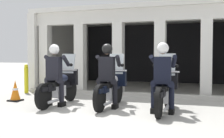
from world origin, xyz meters
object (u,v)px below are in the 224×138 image
at_px(police_officer_left, 55,70).
at_px(motorcycle_center, 111,87).
at_px(motorcycle_right, 164,90).
at_px(traffic_cone_flank, 15,91).
at_px(police_officer_right, 163,72).
at_px(bollard_kerbside, 26,79).
at_px(motorcycle_left, 60,86).
at_px(police_officer_center, 107,70).

relative_size(police_officer_left, motorcycle_center, 0.78).
height_order(motorcycle_right, traffic_cone_flank, motorcycle_right).
bearing_deg(police_officer_right, motorcycle_center, 168.50).
xyz_separation_m(motorcycle_right, police_officer_right, (-0.00, -0.28, 0.44)).
xyz_separation_m(police_officer_left, bollard_kerbside, (-2.24, 1.95, -0.44)).
bearing_deg(motorcycle_center, motorcycle_right, -0.68).
bearing_deg(motorcycle_left, police_officer_right, -4.31).
distance_m(motorcycle_center, police_officer_center, 0.52).
distance_m(motorcycle_left, traffic_cone_flank, 1.51).
bearing_deg(police_officer_left, motorcycle_left, 92.70).
xyz_separation_m(police_officer_right, bollard_kerbside, (-5.00, 2.01, -0.44)).
height_order(police_officer_center, bollard_kerbside, police_officer_center).
distance_m(motorcycle_center, traffic_cone_flank, 2.88).
distance_m(police_officer_center, bollard_kerbside, 4.07).
height_order(police_officer_center, traffic_cone_flank, police_officer_center).
relative_size(police_officer_left, motorcycle_right, 0.78).
bearing_deg(police_officer_right, bollard_kerbside, 166.15).
relative_size(police_officer_left, police_officer_right, 1.00).
bearing_deg(motorcycle_left, bollard_kerbside, 146.47).
bearing_deg(police_officer_center, motorcycle_center, 97.56).
distance_m(motorcycle_left, police_officer_center, 1.45).
height_order(motorcycle_left, police_officer_center, police_officer_center).
bearing_deg(police_officer_right, police_officer_center, 179.58).
relative_size(police_officer_right, bollard_kerbside, 1.58).
distance_m(police_officer_right, traffic_cone_flank, 4.32).
bearing_deg(bollard_kerbside, police_officer_center, -26.51).
height_order(police_officer_left, bollard_kerbside, police_officer_left).
bearing_deg(police_officer_center, police_officer_right, -0.68).
bearing_deg(police_officer_left, motorcycle_right, 7.44).
distance_m(motorcycle_right, bollard_kerbside, 5.29).
xyz_separation_m(police_officer_left, police_officer_right, (2.75, -0.07, 0.00)).
distance_m(motorcycle_center, motorcycle_right, 1.39).
height_order(police_officer_left, police_officer_right, same).
height_order(motorcycle_left, bollard_kerbside, motorcycle_left).
bearing_deg(motorcycle_right, motorcycle_center, 179.58).
height_order(motorcycle_center, bollard_kerbside, motorcycle_center).
height_order(traffic_cone_flank, bollard_kerbside, bollard_kerbside).
bearing_deg(motorcycle_center, police_officer_right, -11.76).
height_order(motorcycle_center, police_officer_right, police_officer_right).
height_order(motorcycle_right, bollard_kerbside, motorcycle_right).
relative_size(motorcycle_center, traffic_cone_flank, 3.46).
height_order(police_officer_left, traffic_cone_flank, police_officer_left).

